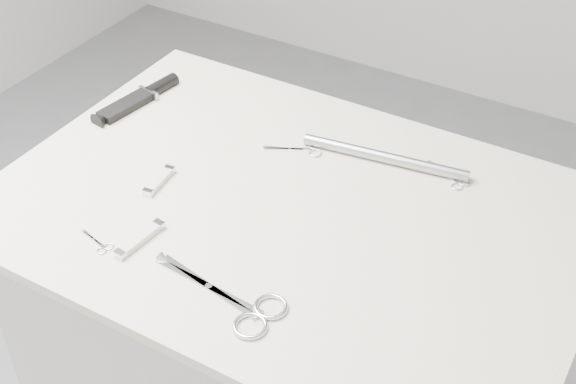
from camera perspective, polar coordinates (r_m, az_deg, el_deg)
The scene contains 10 objects.
plinth at distance 1.69m, azimuth 0.11°, elevation -13.46°, with size 0.90×0.60×0.90m, color beige.
display_board at distance 1.36m, azimuth 0.14°, elevation -1.43°, with size 1.00×0.70×0.02m, color beige.
large_shears at distance 1.19m, azimuth -3.32°, elevation -8.05°, with size 0.23×0.10×0.01m.
embroidery_scissors_a at distance 1.49m, azimuth 1.11°, elevation 3.05°, with size 0.11×0.07×0.00m.
embroidery_scissors_b at distance 1.44m, azimuth 11.63°, elevation 0.91°, with size 0.09×0.06×0.00m.
tiny_scissors at distance 1.32m, azimuth -13.27°, elevation -3.60°, with size 0.07×0.03×0.00m.
sheathed_knife at distance 1.66m, azimuth -10.32°, elevation 6.67°, with size 0.06×0.20×0.03m.
pocket_knife_a at distance 1.31m, azimuth -10.48°, elevation -3.29°, with size 0.03×0.10×0.01m.
pocket_knife_b at distance 1.42m, azimuth -9.15°, elevation 0.79°, with size 0.03×0.08×0.01m.
metal_rail at distance 1.46m, azimuth 6.90°, elevation 2.47°, with size 0.02×0.02×0.31m, color #94979D.
Camera 1 is at (0.52, -0.90, 1.78)m, focal length 50.00 mm.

